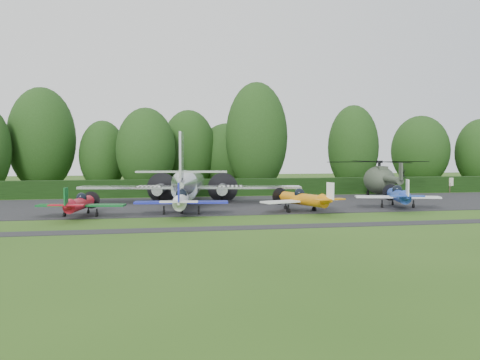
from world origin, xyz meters
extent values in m
plane|color=#2A4D15|center=(0.00, 0.00, 0.00)|extent=(160.00, 160.00, 0.00)
cube|color=black|center=(0.00, 10.00, 0.00)|extent=(70.00, 18.00, 0.01)
cube|color=black|center=(0.00, -6.00, 0.00)|extent=(70.00, 2.00, 0.00)
cube|color=black|center=(0.00, 21.00, 0.00)|extent=(90.00, 1.60, 2.00)
cylinder|color=silver|center=(-6.65, 11.38, 1.93)|extent=(2.34, 12.21, 2.34)
cone|color=silver|center=(-6.65, 18.21, 1.93)|extent=(2.34, 1.53, 2.34)
cone|color=silver|center=(-6.65, 4.05, 2.44)|extent=(2.34, 3.05, 2.34)
sphere|color=black|center=(-6.65, 17.24, 2.44)|extent=(1.53, 1.53, 1.53)
cube|color=silver|center=(-6.65, 12.39, 1.63)|extent=(22.38, 2.44, 0.22)
cube|color=white|center=(-10.72, 12.39, 1.75)|extent=(2.64, 2.54, 0.05)
cube|color=white|center=(-2.58, 12.39, 1.75)|extent=(2.64, 2.54, 0.05)
cylinder|color=silver|center=(-9.91, 13.00, 1.37)|extent=(1.12, 3.26, 1.12)
cylinder|color=silver|center=(-3.39, 13.00, 1.37)|extent=(1.12, 3.26, 1.12)
cylinder|color=black|center=(-9.91, 15.29, 1.37)|extent=(3.26, 0.03, 3.26)
cylinder|color=black|center=(-3.39, 15.29, 1.37)|extent=(3.26, 0.03, 3.26)
cube|color=silver|center=(-6.65, 3.24, 3.56)|extent=(7.63, 1.42, 0.14)
cube|color=silver|center=(-6.65, 2.93, 4.98)|extent=(0.18, 2.24, 3.87)
cylinder|color=black|center=(-9.91, 12.60, 0.25)|extent=(0.25, 0.92, 0.92)
cylinder|color=black|center=(-3.39, 12.60, 0.25)|extent=(0.25, 0.92, 0.92)
cylinder|color=black|center=(-6.65, 2.83, 0.18)|extent=(0.18, 0.45, 0.45)
cylinder|color=#AC0F21|center=(-16.34, 2.11, 1.09)|extent=(0.95, 5.47, 0.95)
sphere|color=black|center=(-16.34, 2.70, 1.54)|extent=(0.84, 0.84, 0.84)
cube|color=#0D5722|center=(-16.34, 2.60, 0.94)|extent=(6.96, 1.29, 0.14)
cube|color=#AC0F21|center=(-16.34, -1.17, 1.34)|extent=(2.58, 0.70, 0.10)
cube|color=#0D5722|center=(-16.34, -1.27, 1.99)|extent=(0.10, 0.80, 1.29)
cylinder|color=black|center=(-16.34, 5.64, 1.09)|extent=(1.49, 0.02, 1.49)
cylinder|color=black|center=(-17.63, 2.40, 0.18)|extent=(0.14, 0.44, 0.44)
cylinder|color=black|center=(-15.04, 2.40, 0.18)|extent=(0.14, 0.44, 0.44)
cylinder|color=black|center=(-16.34, 4.69, 0.16)|extent=(0.12, 0.40, 0.40)
cylinder|color=silver|center=(-8.30, 2.00, 1.21)|extent=(1.06, 6.06, 1.06)
sphere|color=black|center=(-8.30, 2.66, 1.71)|extent=(0.93, 0.93, 0.93)
cube|color=#1C22A9|center=(-8.30, 2.55, 1.05)|extent=(7.71, 1.43, 0.15)
cube|color=silver|center=(-8.30, -1.64, 1.49)|extent=(2.86, 0.77, 0.11)
cube|color=#1C22A9|center=(-8.30, -1.75, 2.20)|extent=(0.11, 0.88, 1.43)
cylinder|color=black|center=(-8.30, 5.91, 1.21)|extent=(1.65, 0.02, 1.65)
cylinder|color=black|center=(-9.73, 2.33, 0.20)|extent=(0.15, 0.48, 0.48)
cylinder|color=black|center=(-6.87, 2.33, 0.20)|extent=(0.15, 0.48, 0.48)
cylinder|color=black|center=(-8.30, 4.86, 0.18)|extent=(0.13, 0.44, 0.44)
cylinder|color=#CB760B|center=(2.21, 2.00, 1.16)|extent=(1.01, 5.78, 1.01)
sphere|color=black|center=(2.21, 2.63, 1.63)|extent=(0.88, 0.88, 0.88)
cube|color=white|center=(2.21, 2.53, 1.00)|extent=(7.36, 1.37, 0.15)
cube|color=#CB760B|center=(2.21, -1.47, 1.42)|extent=(2.73, 0.74, 0.11)
cube|color=white|center=(2.21, -1.58, 2.10)|extent=(0.11, 0.84, 1.37)
cylinder|color=black|center=(2.21, 5.73, 1.16)|extent=(1.58, 0.02, 1.58)
cylinder|color=black|center=(0.84, 2.32, 0.19)|extent=(0.15, 0.46, 0.46)
cylinder|color=black|center=(3.58, 2.32, 0.19)|extent=(0.15, 0.46, 0.46)
cylinder|color=black|center=(2.21, 4.73, 0.17)|extent=(0.13, 0.42, 0.42)
cylinder|color=#1C3EAB|center=(11.76, 3.39, 1.20)|extent=(1.05, 6.02, 1.05)
sphere|color=black|center=(11.76, 4.04, 1.70)|extent=(0.92, 0.92, 0.92)
cube|color=white|center=(11.76, 3.93, 1.04)|extent=(7.67, 1.42, 0.15)
cube|color=#1C3EAB|center=(11.76, -0.23, 1.48)|extent=(2.85, 0.77, 0.11)
cube|color=white|center=(11.76, -0.34, 2.19)|extent=(0.11, 0.88, 1.42)
cylinder|color=black|center=(11.76, 7.27, 1.20)|extent=(1.64, 0.02, 1.64)
cylinder|color=black|center=(10.34, 3.72, 0.20)|extent=(0.15, 0.48, 0.48)
cylinder|color=black|center=(13.18, 3.72, 0.20)|extent=(0.15, 0.48, 0.48)
cylinder|color=black|center=(11.76, 6.23, 0.18)|extent=(0.13, 0.44, 0.44)
ellipsoid|color=#353E2F|center=(15.80, 15.73, 1.96)|extent=(3.39, 6.21, 3.25)
cylinder|color=#353E2F|center=(15.80, 10.84, 2.28)|extent=(0.76, 6.52, 0.76)
cube|color=#353E2F|center=(15.80, 7.47, 3.26)|extent=(0.13, 0.98, 1.74)
cylinder|color=black|center=(15.80, 15.73, 3.58)|extent=(0.33, 0.33, 0.87)
cylinder|color=black|center=(15.80, 15.73, 4.07)|extent=(0.76, 0.76, 0.27)
cylinder|color=black|center=(15.80, 15.73, 4.07)|extent=(13.04, 13.04, 0.07)
cube|color=#353E2F|center=(15.80, 14.86, 3.20)|extent=(0.98, 2.17, 0.76)
ellipsoid|color=black|center=(15.80, 17.47, 2.06)|extent=(2.06, 2.06, 1.86)
cylinder|color=black|center=(14.71, 16.60, 0.33)|extent=(0.20, 0.61, 0.61)
cylinder|color=black|center=(16.88, 16.60, 0.33)|extent=(0.20, 0.61, 0.61)
cylinder|color=black|center=(15.80, 12.25, 0.27)|extent=(0.17, 0.52, 0.52)
cylinder|color=#3F3326|center=(27.69, 20.42, 0.63)|extent=(0.13, 0.13, 1.26)
cylinder|color=#3F3326|center=(30.84, 20.42, 0.63)|extent=(0.13, 0.13, 1.26)
cube|color=beige|center=(29.26, 20.42, 1.37)|extent=(3.37, 0.08, 1.05)
cylinder|color=black|center=(39.87, 31.25, 1.68)|extent=(0.70, 0.70, 3.35)
ellipsoid|color=#1A3310|center=(39.87, 31.25, 5.12)|extent=(7.40, 7.40, 10.25)
cylinder|color=black|center=(3.83, 27.19, 2.36)|extent=(0.70, 0.70, 4.72)
ellipsoid|color=#1A3310|center=(3.83, 27.19, 7.20)|extent=(8.18, 8.18, 14.41)
cylinder|color=black|center=(-16.16, 31.92, 1.54)|extent=(0.70, 0.70, 3.08)
ellipsoid|color=#1A3310|center=(-16.16, 31.92, 4.70)|extent=(6.25, 6.25, 9.41)
cylinder|color=black|center=(30.93, 33.14, 1.76)|extent=(0.70, 0.70, 3.51)
ellipsoid|color=#1A3310|center=(30.93, 33.14, 5.37)|extent=(8.74, 8.74, 10.74)
cylinder|color=black|center=(-24.03, 32.87, 2.25)|extent=(0.70, 0.70, 4.50)
ellipsoid|color=#1A3310|center=(-24.03, 32.87, 6.88)|extent=(8.81, 8.81, 13.76)
cylinder|color=black|center=(-10.57, 27.76, 1.78)|extent=(0.70, 0.70, 3.56)
ellipsoid|color=#1A3310|center=(-10.57, 27.76, 5.44)|extent=(7.59, 7.59, 10.88)
cylinder|color=black|center=(17.81, 28.06, 1.91)|extent=(0.70, 0.70, 3.83)
ellipsoid|color=#1A3310|center=(17.81, 28.06, 5.85)|extent=(6.98, 6.98, 11.69)
cylinder|color=black|center=(-4.63, 32.41, 1.80)|extent=(0.70, 0.70, 3.61)
ellipsoid|color=#1A3310|center=(-4.63, 32.41, 5.51)|extent=(7.57, 7.57, 11.02)
cylinder|color=black|center=(1.12, 33.56, 1.53)|extent=(0.70, 0.70, 3.05)
ellipsoid|color=#1A3310|center=(1.12, 33.56, 4.66)|extent=(8.90, 8.90, 9.32)
camera|label=1|loc=(-12.02, -41.72, 5.25)|focal=40.00mm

